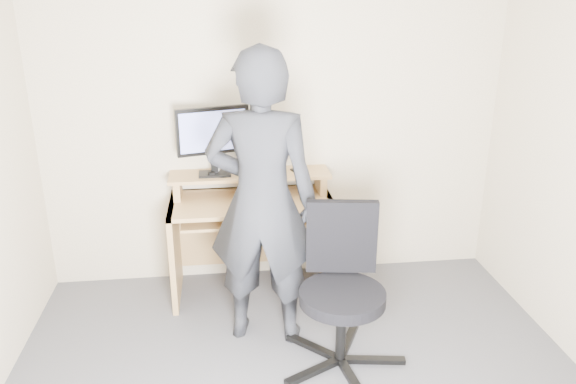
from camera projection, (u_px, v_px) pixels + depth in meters
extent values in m
cube|color=beige|center=(274.00, 123.00, 4.25)|extent=(3.50, 0.02, 2.50)
cube|color=tan|center=(175.00, 250.00, 4.19)|extent=(0.04, 0.60, 0.75)
cube|color=tan|center=(328.00, 242.00, 4.32)|extent=(0.04, 0.60, 0.75)
cube|color=tan|center=(252.00, 202.00, 4.13)|extent=(1.20, 0.60, 0.03)
cube|color=tan|center=(253.00, 218.00, 4.08)|extent=(1.02, 0.38, 0.02)
cube|color=tan|center=(178.00, 187.00, 4.17)|extent=(0.05, 0.28, 0.15)
cube|color=tan|center=(321.00, 181.00, 4.30)|extent=(0.05, 0.28, 0.15)
cube|color=tan|center=(250.00, 175.00, 4.21)|extent=(1.20, 0.30, 0.02)
cube|color=tan|center=(250.00, 225.00, 4.50)|extent=(1.20, 0.03, 0.65)
cube|color=black|center=(215.00, 174.00, 4.16)|extent=(0.24, 0.15, 0.02)
cube|color=black|center=(214.00, 162.00, 4.16)|extent=(0.05, 0.04, 0.15)
cube|color=black|center=(213.00, 131.00, 4.04)|extent=(0.53, 0.18, 0.34)
cube|color=#828EE1|center=(213.00, 131.00, 4.02)|extent=(0.47, 0.13, 0.29)
cube|color=black|center=(251.00, 159.00, 4.20)|extent=(0.10, 0.14, 0.20)
cylinder|color=#ADADB1|center=(269.00, 161.00, 4.20)|extent=(0.10, 0.10, 0.18)
cube|color=black|center=(298.00, 171.00, 4.23)|extent=(0.11, 0.14, 0.01)
cube|color=black|center=(212.00, 175.00, 4.12)|extent=(0.05, 0.05, 0.03)
torus|color=silver|center=(227.00, 171.00, 4.23)|extent=(0.17, 0.17, 0.06)
cube|color=black|center=(261.00, 215.00, 4.07)|extent=(0.49, 0.29, 0.03)
ellipsoid|color=black|center=(285.00, 201.00, 4.05)|extent=(0.11, 0.08, 0.04)
cube|color=black|center=(373.00, 360.00, 3.49)|extent=(0.40, 0.11, 0.03)
cube|color=black|center=(348.00, 341.00, 3.68)|extent=(0.22, 0.38, 0.03)
cube|color=black|center=(313.00, 347.00, 3.62)|extent=(0.32, 0.31, 0.03)
cube|color=black|center=(313.00, 371.00, 3.39)|extent=(0.37, 0.23, 0.03)
cube|color=black|center=(353.00, 380.00, 3.31)|extent=(0.12, 0.40, 0.03)
cylinder|color=black|center=(341.00, 330.00, 3.42)|extent=(0.06, 0.06, 0.42)
cylinder|color=black|center=(342.00, 297.00, 3.34)|extent=(0.52, 0.52, 0.07)
cube|color=black|center=(342.00, 236.00, 3.46)|extent=(0.44, 0.13, 0.47)
imported|color=black|center=(262.00, 201.00, 3.50)|extent=(0.79, 0.61, 1.93)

